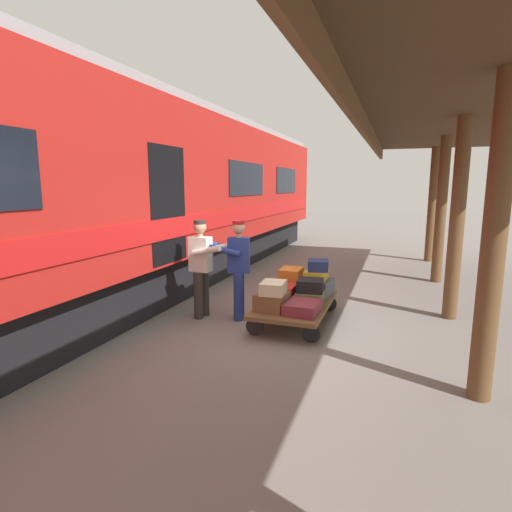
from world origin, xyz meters
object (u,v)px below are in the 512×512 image
(suitcase_tan_vintage, at_px, (290,286))
(suitcase_yellow_case, at_px, (316,275))
(suitcase_brown_leather, at_px, (272,301))
(train_car, at_px, (97,198))
(suitcase_navy_fabric, at_px, (318,265))
(luggage_cart, at_px, (295,305))
(suitcase_red_plastic, at_px, (281,293))
(porter_by_door, at_px, (202,265))
(suitcase_cream_canvas, at_px, (273,288))
(suitcase_burgundy_valise, at_px, (303,307))
(suitcase_orange_carryall, at_px, (291,274))
(porter_in_overalls, at_px, (238,266))
(suitcase_olive_duffel, at_px, (310,297))
(suitcase_slate_roller, at_px, (317,287))
(suitcase_black_hardshell, at_px, (310,285))

(suitcase_tan_vintage, relative_size, suitcase_yellow_case, 1.09)
(suitcase_brown_leather, bearing_deg, train_car, -3.71)
(suitcase_yellow_case, xyz_separation_m, suitcase_navy_fabric, (-0.03, 0.01, 0.18))
(luggage_cart, height_order, suitcase_yellow_case, suitcase_yellow_case)
(luggage_cart, bearing_deg, suitcase_brown_leather, 65.90)
(luggage_cart, relative_size, suitcase_red_plastic, 4.17)
(suitcase_navy_fabric, distance_m, porter_by_door, 2.03)
(suitcase_cream_canvas, bearing_deg, suitcase_red_plastic, -86.75)
(suitcase_burgundy_valise, distance_m, porter_by_door, 1.93)
(luggage_cart, distance_m, suitcase_yellow_case, 0.72)
(suitcase_tan_vintage, bearing_deg, suitcase_orange_carryall, 168.19)
(suitcase_orange_carryall, relative_size, porter_in_overalls, 0.29)
(train_car, distance_m, suitcase_brown_leather, 3.78)
(luggage_cart, height_order, suitcase_red_plastic, suitcase_red_plastic)
(suitcase_cream_canvas, bearing_deg, suitcase_tan_vintage, -88.33)
(train_car, relative_size, suitcase_olive_duffel, 43.44)
(train_car, relative_size, porter_in_overalls, 12.91)
(suitcase_brown_leather, xyz_separation_m, suitcase_navy_fabric, (-0.52, -1.08, 0.41))
(suitcase_red_plastic, relative_size, suitcase_yellow_case, 1.00)
(suitcase_yellow_case, relative_size, suitcase_orange_carryall, 1.00)
(suitcase_tan_vintage, height_order, suitcase_yellow_case, suitcase_yellow_case)
(suitcase_tan_vintage, bearing_deg, suitcase_slate_roller, 180.00)
(suitcase_yellow_case, distance_m, suitcase_navy_fabric, 0.18)
(suitcase_black_hardshell, relative_size, suitcase_cream_canvas, 0.93)
(suitcase_slate_roller, height_order, suitcase_red_plastic, suitcase_slate_roller)
(train_car, xyz_separation_m, luggage_cart, (-3.68, -0.33, -1.76))
(suitcase_red_plastic, bearing_deg, suitcase_brown_leather, 90.00)
(suitcase_red_plastic, bearing_deg, luggage_cart, 180.00)
(luggage_cart, xyz_separation_m, suitcase_tan_vintage, (0.25, -0.55, 0.17))
(luggage_cart, distance_m, suitcase_red_plastic, 0.31)
(suitcase_black_hardshell, bearing_deg, suitcase_navy_fabric, -92.63)
(suitcase_burgundy_valise, height_order, suitcase_tan_vintage, suitcase_tan_vintage)
(suitcase_olive_duffel, relative_size, suitcase_orange_carryall, 1.04)
(luggage_cart, xyz_separation_m, suitcase_navy_fabric, (-0.27, -0.52, 0.60))
(suitcase_tan_vintage, bearing_deg, luggage_cart, 114.10)
(suitcase_olive_duffel, bearing_deg, suitcase_yellow_case, -88.95)
(suitcase_burgundy_valise, distance_m, suitcase_red_plastic, 0.75)
(suitcase_navy_fabric, bearing_deg, suitcase_yellow_case, -20.70)
(train_car, relative_size, suitcase_black_hardshell, 51.94)
(train_car, bearing_deg, suitcase_brown_leather, 176.29)
(suitcase_navy_fabric, bearing_deg, suitcase_orange_carryall, -3.07)
(suitcase_orange_carryall, bearing_deg, porter_by_door, 30.98)
(luggage_cart, xyz_separation_m, suitcase_cream_canvas, (0.21, 0.59, 0.42))
(suitcase_brown_leather, distance_m, suitcase_tan_vintage, 1.11)
(suitcase_brown_leather, xyz_separation_m, suitcase_orange_carryall, (-0.03, -1.10, 0.21))
(suitcase_black_hardshell, bearing_deg, suitcase_red_plastic, 0.53)
(suitcase_cream_canvas, bearing_deg, suitcase_navy_fabric, -113.58)
(suitcase_yellow_case, xyz_separation_m, suitcase_cream_canvas, (0.45, 1.12, -0.00))
(train_car, relative_size, suitcase_yellow_case, 45.27)
(suitcase_orange_carryall, distance_m, suitcase_navy_fabric, 0.53)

